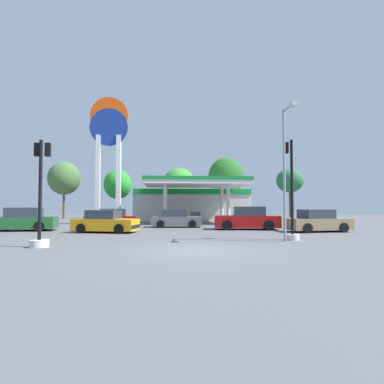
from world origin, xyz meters
TOP-DOWN VIEW (x-y plane):
  - ground_plane at (0.00, 0.00)m, footprint 90.00×90.00m
  - gas_station at (1.45, 24.57)m, footprint 12.89×13.28m
  - station_pole_sign at (-6.72, 17.89)m, footprint 3.52×0.56m
  - car_0 at (4.55, 10.59)m, footprint 4.83×2.60m
  - car_1 at (-5.10, 8.62)m, footprint 4.28×2.55m
  - car_2 at (-5.70, 14.08)m, footprint 4.17×2.05m
  - car_3 at (8.70, 8.25)m, footprint 4.26×2.25m
  - car_4 at (-0.48, 13.27)m, footprint 4.03×1.97m
  - car_5 at (-11.05, 10.40)m, footprint 4.61×2.41m
  - traffic_signal_0 at (-6.38, 1.55)m, footprint 0.78×0.78m
  - traffic_signal_1 at (5.10, 3.47)m, footprint 0.66×0.69m
  - tree_0 at (-15.00, 31.06)m, footprint 4.15×4.15m
  - tree_1 at (-7.90, 30.36)m, footprint 3.60×3.60m
  - tree_2 at (0.15, 30.45)m, footprint 4.20×4.20m
  - tree_3 at (6.58, 30.91)m, footprint 4.80×4.80m
  - tree_4 at (16.02, 32.34)m, footprint 3.80×3.80m
  - corner_streetlamp at (4.53, 2.64)m, footprint 0.24×1.48m

SIDE VIEW (x-z plane):
  - ground_plane at x=0.00m, z-range 0.00..0.00m
  - car_4 at x=-0.48m, z-range -0.07..1.35m
  - car_1 at x=-5.10m, z-range -0.07..1.37m
  - car_2 at x=-5.70m, z-range -0.07..1.39m
  - car_3 at x=8.70m, z-range -0.07..1.39m
  - car_5 at x=-11.05m, z-range -0.07..1.51m
  - car_0 at x=4.55m, z-range -0.08..1.57m
  - traffic_signal_0 at x=-6.38m, z-range -0.74..3.74m
  - traffic_signal_1 at x=5.10m, z-range -0.85..4.19m
  - gas_station at x=1.45m, z-range -0.05..4.23m
  - corner_streetlamp at x=4.53m, z-range 0.69..7.10m
  - tree_1 at x=-7.90m, z-range 1.25..7.67m
  - tree_2 at x=0.15m, z-range 1.34..8.07m
  - tree_4 at x=16.02m, z-range 1.76..8.71m
  - tree_0 at x=-15.00m, z-range 1.55..9.06m
  - tree_3 at x=6.58m, z-range 1.49..9.71m
  - station_pole_sign at x=-6.72m, z-range 1.48..13.35m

